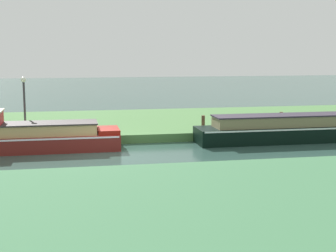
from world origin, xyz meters
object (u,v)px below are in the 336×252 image
object	(u,v)px
lamp_post	(24,98)
mooring_post_far	(281,120)
black_barge	(288,130)
mooring_post_near	(203,123)
maroon_narrowboat	(31,137)

from	to	relation	value
lamp_post	mooring_post_far	bearing A→B (deg)	-2.72
mooring_post_far	black_barge	bearing A→B (deg)	-99.91
black_barge	lamp_post	world-z (taller)	lamp_post
black_barge	mooring_post_near	distance (m)	4.04
mooring_post_near	mooring_post_far	bearing A→B (deg)	0.00
black_barge	mooring_post_near	world-z (taller)	black_barge
lamp_post	mooring_post_near	world-z (taller)	lamp_post
maroon_narrowboat	black_barge	bearing A→B (deg)	0.00
maroon_narrowboat	mooring_post_near	xyz separation A→B (m)	(7.99, 1.38, 0.18)
lamp_post	mooring_post_far	distance (m)	12.51
lamp_post	mooring_post_far	size ratio (longest dim) A/B	3.23
maroon_narrowboat	mooring_post_far	distance (m)	12.10
maroon_narrowboat	lamp_post	bearing A→B (deg)	101.68
mooring_post_near	mooring_post_far	xyz separation A→B (m)	(4.04, 0.00, 0.04)
maroon_narrowboat	mooring_post_near	size ratio (longest dim) A/B	9.90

